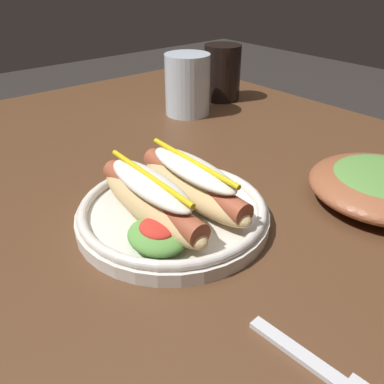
# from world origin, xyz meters

# --- Properties ---
(dining_table) EXTENTS (1.11, 0.96, 0.74)m
(dining_table) POSITION_xyz_m (0.00, 0.00, 0.64)
(dining_table) COLOR #51331E
(dining_table) RESTS_ON ground_plane
(hot_dog_plate) EXTENTS (0.23, 0.23, 0.08)m
(hot_dog_plate) POSITION_xyz_m (0.08, -0.05, 0.77)
(hot_dog_plate) COLOR silver
(hot_dog_plate) RESTS_ON dining_table
(fork) EXTENTS (0.12, 0.03, 0.00)m
(fork) POSITION_xyz_m (0.32, -0.09, 0.74)
(fork) COLOR silver
(fork) RESTS_ON dining_table
(soda_cup) EXTENTS (0.08, 0.08, 0.12)m
(soda_cup) POSITION_xyz_m (-0.24, 0.33, 0.80)
(soda_cup) COLOR black
(soda_cup) RESTS_ON dining_table
(water_cup) EXTENTS (0.09, 0.09, 0.12)m
(water_cup) POSITION_xyz_m (-0.21, 0.21, 0.80)
(water_cup) COLOR silver
(water_cup) RESTS_ON dining_table
(side_bowl) EXTENTS (0.19, 0.19, 0.05)m
(side_bowl) POSITION_xyz_m (0.21, 0.19, 0.76)
(side_bowl) COLOR brown
(side_bowl) RESTS_ON dining_table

